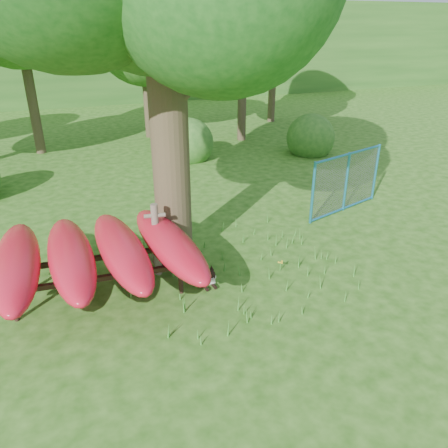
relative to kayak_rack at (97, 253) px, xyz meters
name	(u,v)px	position (x,y,z in m)	size (l,w,h in m)	color
ground	(239,303)	(2.21, -1.20, -0.86)	(80.00, 80.00, 0.00)	#204E0F
wooden_post	(156,238)	(1.15, 0.32, -0.07)	(0.41, 0.16, 1.48)	brown
kayak_rack	(97,253)	(0.00, 0.00, 0.00)	(3.49, 3.48, 1.12)	black
husky_dog	(203,273)	(1.88, -0.27, -0.69)	(0.29, 1.05, 0.46)	black
fence_section	(346,182)	(6.50, 1.64, -0.07)	(2.60, 0.84, 2.62)	teal
wildflower_clump	(281,263)	(3.42, -0.50, -0.67)	(0.10, 0.10, 0.23)	#3F882C
bg_tree_c	(143,35)	(3.71, 11.80, 3.25)	(4.00, 4.00, 6.12)	#382E1F
bg_tree_d	(244,7)	(7.21, 9.80, 4.23)	(4.80, 4.80, 7.50)	#382E1F
bg_tree_e	(276,7)	(10.21, 12.80, 4.38)	(4.60, 4.60, 7.55)	#382E1F
shrub_right	(309,153)	(8.71, 6.80, -0.86)	(1.80, 1.80, 1.80)	#285B1D
shrub_mid	(189,159)	(4.21, 7.80, -0.86)	(1.80, 1.80, 1.80)	#285B1D
wooded_hillside	(75,48)	(2.21, 26.80, 2.14)	(80.00, 12.00, 6.00)	#285B1D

